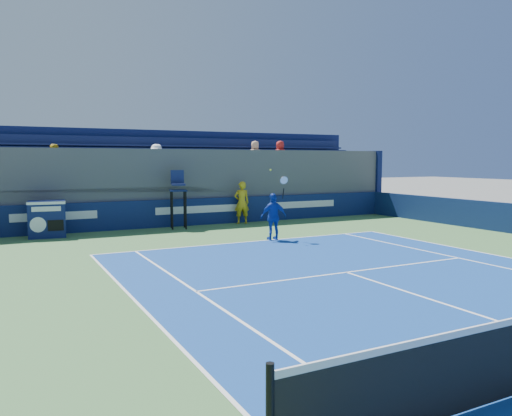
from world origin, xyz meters
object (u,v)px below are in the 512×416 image
ball_person (242,203)px  tennis_player (274,217)px  match_clock (47,218)px  umpire_chair (178,193)px

ball_person → tennis_player: size_ratio=0.75×
match_clock → tennis_player: 8.47m
ball_person → match_clock: 8.27m
tennis_player → ball_person: bearing=78.0°
umpire_chair → match_clock: bearing=-178.8°
match_clock → umpire_chair: size_ratio=0.56×
match_clock → tennis_player: bearing=-31.2°
ball_person → umpire_chair: size_ratio=0.78×
tennis_player → match_clock: bearing=148.8°
match_clock → umpire_chair: bearing=1.2°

